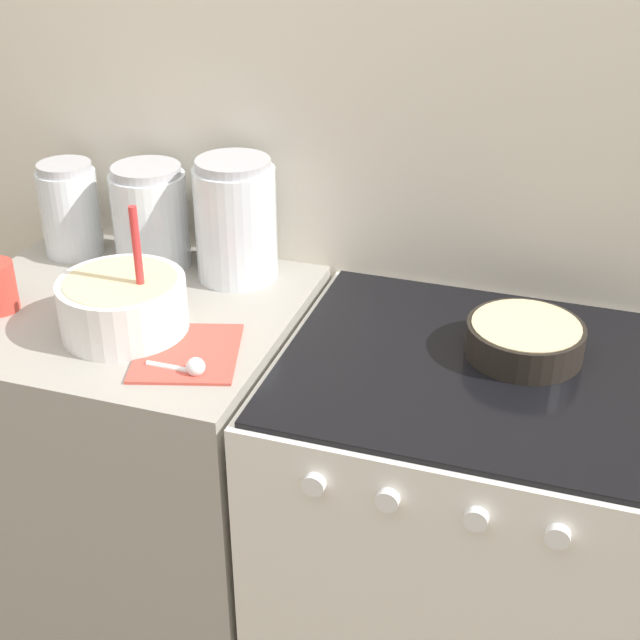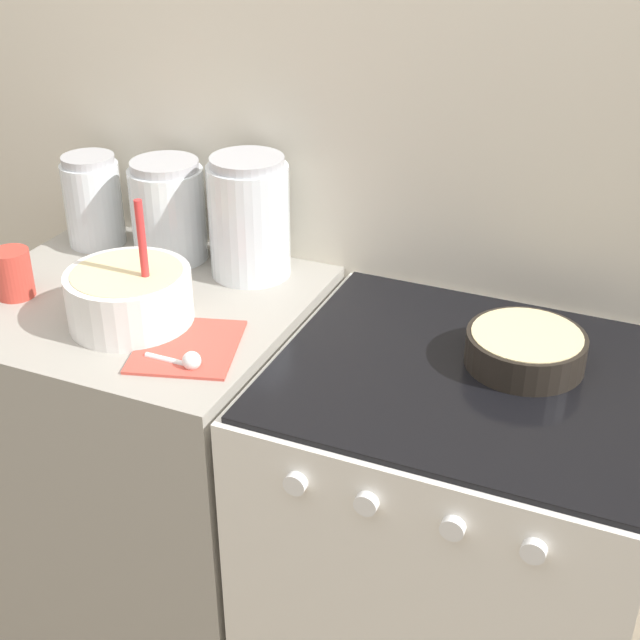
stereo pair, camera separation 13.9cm
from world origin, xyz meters
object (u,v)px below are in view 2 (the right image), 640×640
Objects in this scene: mixing_bowl at (129,294)px; baking_pan at (525,348)px; tin_can at (13,274)px; storage_jar_left at (94,206)px; storage_jar_middle at (169,217)px; stove at (450,559)px; storage_jar_right at (249,225)px.

mixing_bowl is 1.22× the size of baking_pan.
mixing_bowl reaches higher than tin_can.
mixing_bowl is 1.25× the size of storage_jar_left.
baking_pan is at bearing -9.71° from storage_jar_middle.
mixing_bowl is at bearing -172.57° from stove.
mixing_bowl is 0.32m from storage_jar_middle.
stove is 0.84m from storage_jar_right.
storage_jar_right is at bearing 69.03° from mixing_bowl.
baking_pan is (0.77, 0.16, -0.03)m from mixing_bowl.
baking_pan is at bearing -12.74° from storage_jar_right.
tin_can reaches higher than stove.
storage_jar_middle is at bearing 164.46° from stove.
storage_jar_left is at bearing 180.00° from storage_jar_middle.
storage_jar_left is (-1.07, 0.15, 0.06)m from baking_pan.
mixing_bowl is 1.00× the size of storage_jar_right.
baking_pan is at bearing 8.36° from tin_can.
storage_jar_right reaches higher than baking_pan.
storage_jar_right is at bearing 36.43° from tin_can.
baking_pan is 0.67m from storage_jar_right.
storage_jar_left reaches higher than tin_can.
stove is at bearing 5.23° from tin_can.
tin_can is at bearing -171.64° from baking_pan.
storage_jar_middle is at bearing 170.29° from baking_pan.
mixing_bowl and storage_jar_right have the same top height.
baking_pan is 1.02× the size of storage_jar_left.
stove is at bearing -12.34° from storage_jar_left.
storage_jar_left is at bearing 167.66° from stove.
mixing_bowl is at bearing 0.11° from tin_can.
baking_pan is 0.88m from storage_jar_middle.
storage_jar_left reaches higher than stove.
baking_pan is 1.08m from tin_can.
stove is 0.98m from storage_jar_middle.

